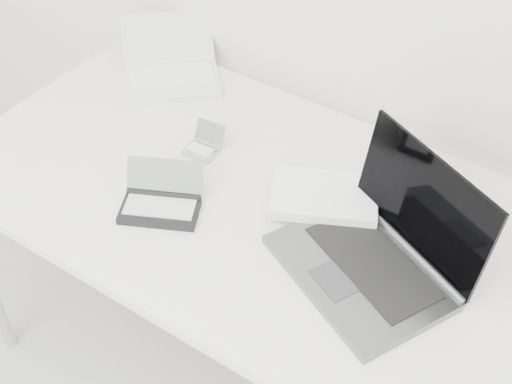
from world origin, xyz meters
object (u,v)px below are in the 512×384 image
Objects in this scene: netbook_open_white at (171,68)px; palmtop_charcoal at (161,202)px; laptop_large at (363,236)px; desk at (276,220)px.

netbook_open_white is 0.55m from palmtop_charcoal.
laptop_large is 0.46m from palmtop_charcoal.
desk is 3.81× the size of netbook_open_white.
palmtop_charcoal is at bearing -95.68° from netbook_open_white.
laptop_large reaches higher than netbook_open_white.
palmtop_charcoal is (-0.22, -0.15, 0.07)m from desk.
palmtop_charcoal is at bearing -136.64° from laptop_large.
palmtop_charcoal reaches higher than desk.
desk is 2.91× the size of laptop_large.
netbook_open_white reaches higher than palmtop_charcoal.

